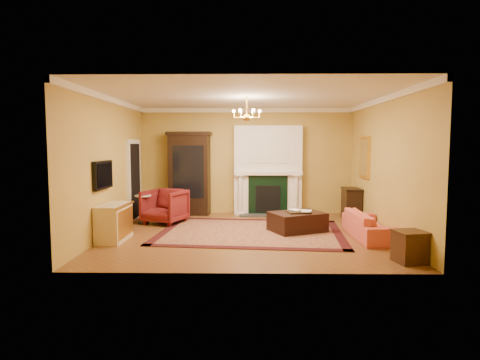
{
  "coord_description": "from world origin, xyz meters",
  "views": [
    {
      "loc": [
        -0.0,
        -8.74,
        1.96
      ],
      "look_at": [
        -0.15,
        0.3,
        1.17
      ],
      "focal_mm": 30.0,
      "sensor_mm": 36.0,
      "label": 1
    }
  ],
  "objects_px": {
    "console_table": "(351,204)",
    "leather_ottoman": "(297,222)",
    "coral_sofa": "(370,221)",
    "china_cabinet": "(190,175)",
    "pedestal_table": "(143,207)",
    "commode": "(114,222)",
    "wingback_armchair": "(165,205)",
    "end_table": "(410,248)"
  },
  "relations": [
    {
      "from": "wingback_armchair",
      "to": "pedestal_table",
      "type": "height_order",
      "value": "wingback_armchair"
    },
    {
      "from": "wingback_armchair",
      "to": "leather_ottoman",
      "type": "height_order",
      "value": "wingback_armchair"
    },
    {
      "from": "coral_sofa",
      "to": "console_table",
      "type": "bearing_deg",
      "value": -5.14
    },
    {
      "from": "coral_sofa",
      "to": "end_table",
      "type": "height_order",
      "value": "coral_sofa"
    },
    {
      "from": "china_cabinet",
      "to": "console_table",
      "type": "bearing_deg",
      "value": -4.41
    },
    {
      "from": "end_table",
      "to": "console_table",
      "type": "xyz_separation_m",
      "value": [
        0.06,
        3.97,
        0.14
      ]
    },
    {
      "from": "china_cabinet",
      "to": "leather_ottoman",
      "type": "distance_m",
      "value": 3.67
    },
    {
      "from": "commode",
      "to": "coral_sofa",
      "type": "xyz_separation_m",
      "value": [
        5.35,
        0.3,
        -0.01
      ]
    },
    {
      "from": "pedestal_table",
      "to": "commode",
      "type": "bearing_deg",
      "value": -94.74
    },
    {
      "from": "pedestal_table",
      "to": "commode",
      "type": "xyz_separation_m",
      "value": [
        -0.15,
        -1.77,
        -0.04
      ]
    },
    {
      "from": "wingback_armchair",
      "to": "console_table",
      "type": "bearing_deg",
      "value": 29.86
    },
    {
      "from": "wingback_armchair",
      "to": "end_table",
      "type": "height_order",
      "value": "wingback_armchair"
    },
    {
      "from": "coral_sofa",
      "to": "console_table",
      "type": "height_order",
      "value": "console_table"
    },
    {
      "from": "china_cabinet",
      "to": "wingback_armchair",
      "type": "distance_m",
      "value": 1.54
    },
    {
      "from": "coral_sofa",
      "to": "console_table",
      "type": "xyz_separation_m",
      "value": [
        0.16,
        2.17,
        0.03
      ]
    },
    {
      "from": "china_cabinet",
      "to": "end_table",
      "type": "bearing_deg",
      "value": -42.74
    },
    {
      "from": "end_table",
      "to": "leather_ottoman",
      "type": "distance_m",
      "value": 2.85
    },
    {
      "from": "china_cabinet",
      "to": "coral_sofa",
      "type": "relative_size",
      "value": 1.19
    },
    {
      "from": "commode",
      "to": "console_table",
      "type": "relative_size",
      "value": 1.27
    },
    {
      "from": "wingback_armchair",
      "to": "coral_sofa",
      "type": "bearing_deg",
      "value": 4.12
    },
    {
      "from": "coral_sofa",
      "to": "console_table",
      "type": "relative_size",
      "value": 2.36
    },
    {
      "from": "pedestal_table",
      "to": "console_table",
      "type": "xyz_separation_m",
      "value": [
        5.36,
        0.7,
        -0.02
      ]
    },
    {
      "from": "console_table",
      "to": "leather_ottoman",
      "type": "xyz_separation_m",
      "value": [
        -1.63,
        -1.59,
        -0.17
      ]
    },
    {
      "from": "pedestal_table",
      "to": "commode",
      "type": "distance_m",
      "value": 1.78
    },
    {
      "from": "china_cabinet",
      "to": "pedestal_table",
      "type": "relative_size",
      "value": 3.11
    },
    {
      "from": "china_cabinet",
      "to": "console_table",
      "type": "height_order",
      "value": "china_cabinet"
    },
    {
      "from": "commode",
      "to": "pedestal_table",
      "type": "bearing_deg",
      "value": 86.55
    },
    {
      "from": "china_cabinet",
      "to": "console_table",
      "type": "relative_size",
      "value": 2.8
    },
    {
      "from": "commode",
      "to": "leather_ottoman",
      "type": "distance_m",
      "value": 3.98
    },
    {
      "from": "pedestal_table",
      "to": "console_table",
      "type": "height_order",
      "value": "console_table"
    },
    {
      "from": "console_table",
      "to": "leather_ottoman",
      "type": "bearing_deg",
      "value": -133.47
    },
    {
      "from": "coral_sofa",
      "to": "end_table",
      "type": "bearing_deg",
      "value": -177.62
    },
    {
      "from": "end_table",
      "to": "wingback_armchair",
      "type": "bearing_deg",
      "value": 145.27
    },
    {
      "from": "china_cabinet",
      "to": "commode",
      "type": "relative_size",
      "value": 2.21
    },
    {
      "from": "china_cabinet",
      "to": "wingback_armchair",
      "type": "relative_size",
      "value": 2.38
    },
    {
      "from": "console_table",
      "to": "leather_ottoman",
      "type": "relative_size",
      "value": 0.7
    },
    {
      "from": "commode",
      "to": "coral_sofa",
      "type": "distance_m",
      "value": 5.36
    },
    {
      "from": "coral_sofa",
      "to": "leather_ottoman",
      "type": "bearing_deg",
      "value": 67.49
    },
    {
      "from": "wingback_armchair",
      "to": "coral_sofa",
      "type": "xyz_separation_m",
      "value": [
        4.67,
        -1.51,
        -0.1
      ]
    },
    {
      "from": "china_cabinet",
      "to": "pedestal_table",
      "type": "xyz_separation_m",
      "value": [
        -0.98,
        -1.37,
        -0.7
      ]
    },
    {
      "from": "coral_sofa",
      "to": "end_table",
      "type": "distance_m",
      "value": 1.8
    },
    {
      "from": "coral_sofa",
      "to": "wingback_armchair",
      "type": "bearing_deg",
      "value": 71.17
    }
  ]
}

